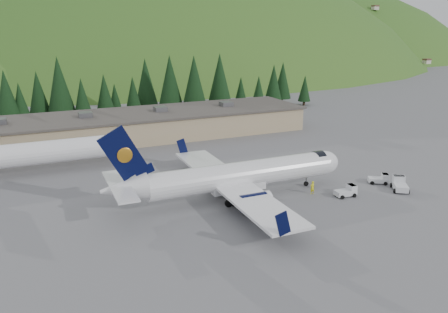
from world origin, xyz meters
TOP-DOWN VIEW (x-y plane):
  - ground at (0.00, 0.00)m, footprint 600.00×600.00m
  - airliner at (-0.99, 0.01)m, footprint 33.68×31.54m
  - second_airliner at (-24.92, 22.00)m, footprint 27.50×11.00m
  - baggage_tug_a at (12.96, -5.62)m, footprint 2.96×1.91m
  - baggage_tug_b at (20.62, -3.64)m, footprint 3.09×2.70m
  - baggage_tug_c at (21.20, -6.77)m, footprint 3.32×3.76m
  - terminal_building at (-5.01, 38.00)m, footprint 71.00×17.00m
  - ramp_worker at (9.11, -3.06)m, footprint 0.70×0.48m
  - tree_line at (-6.24, 59.52)m, footprint 113.97×19.66m
  - hills at (53.34, 207.38)m, footprint 614.00×330.00m

SIDE VIEW (x-z plane):
  - hills at x=53.34m, z-range -232.80..67.20m
  - ground at x=0.00m, z-range 0.00..0.00m
  - baggage_tug_b at x=20.62m, z-range -0.08..1.40m
  - baggage_tug_a at x=12.96m, z-range -0.08..1.44m
  - baggage_tug_c at x=21.20m, z-range -0.09..1.71m
  - ramp_worker at x=9.11m, z-range 0.00..1.85m
  - terminal_building at x=-5.01m, z-range -0.43..5.67m
  - airliner at x=-0.99m, z-range -2.62..8.60m
  - second_airliner at x=-24.92m, z-range -1.70..8.35m
  - tree_line at x=-6.24m, z-range 0.21..14.58m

